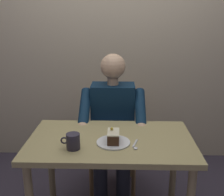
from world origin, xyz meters
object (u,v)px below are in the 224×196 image
object	(u,v)px
cake_slice	(113,136)
coffee_cup	(73,141)
dining_table	(111,152)
chair	(113,135)
seated_person	(113,126)
dessert_spoon	(135,146)

from	to	relation	value
cake_slice	coffee_cup	distance (m)	0.26
dining_table	cake_slice	bearing A→B (deg)	106.08
chair	seated_person	size ratio (longest dim) A/B	0.72
dining_table	seated_person	size ratio (longest dim) A/B	0.88
cake_slice	dessert_spoon	bearing A→B (deg)	162.35
dining_table	chair	xyz separation A→B (m)	(0.00, -0.65, -0.16)
dining_table	seated_person	distance (m)	0.48
dessert_spoon	coffee_cup	bearing A→B (deg)	6.02
dining_table	chair	bearing A→B (deg)	-90.00
chair	cake_slice	world-z (taller)	chair
seated_person	dining_table	bearing A→B (deg)	90.00
dining_table	coffee_cup	bearing A→B (deg)	33.79
chair	cake_slice	size ratio (longest dim) A/B	6.85
dining_table	cake_slice	distance (m)	0.16
seated_person	cake_slice	distance (m)	0.57
dining_table	seated_person	world-z (taller)	seated_person
chair	seated_person	distance (m)	0.23
chair	seated_person	bearing A→B (deg)	90.00
coffee_cup	dining_table	bearing A→B (deg)	-146.21
chair	cake_slice	bearing A→B (deg)	91.52
chair	dining_table	bearing A→B (deg)	90.00
chair	coffee_cup	xyz separation A→B (m)	(0.22, 0.80, 0.32)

